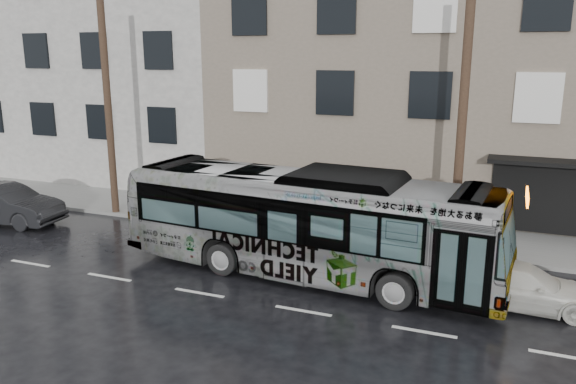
% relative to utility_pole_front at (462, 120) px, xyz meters
% --- Properties ---
extents(ground, '(120.00, 120.00, 0.00)m').
position_rel_utility_pole_front_xyz_m(ground, '(-6.50, -3.30, -4.65)').
color(ground, black).
rests_on(ground, ground).
extents(sidewalk, '(90.00, 3.60, 0.15)m').
position_rel_utility_pole_front_xyz_m(sidewalk, '(-6.50, 1.60, -4.58)').
color(sidewalk, gray).
rests_on(sidewalk, ground).
extents(building_taupe, '(20.00, 12.00, 11.00)m').
position_rel_utility_pole_front_xyz_m(building_taupe, '(-1.50, 9.40, 0.85)').
color(building_taupe, gray).
rests_on(building_taupe, ground).
extents(building_grey, '(26.00, 15.00, 16.00)m').
position_rel_utility_pole_front_xyz_m(building_grey, '(-24.50, 10.90, 3.35)').
color(building_grey, beige).
rests_on(building_grey, ground).
extents(utility_pole_front, '(0.30, 0.30, 9.00)m').
position_rel_utility_pole_front_xyz_m(utility_pole_front, '(0.00, 0.00, 0.00)').
color(utility_pole_front, '#443022').
rests_on(utility_pole_front, sidewalk).
extents(utility_pole_rear, '(0.30, 0.30, 9.00)m').
position_rel_utility_pole_front_xyz_m(utility_pole_rear, '(-14.00, 0.00, 0.00)').
color(utility_pole_rear, '#443022').
rests_on(utility_pole_rear, sidewalk).
extents(sign_post, '(0.06, 0.06, 2.40)m').
position_rel_utility_pole_front_xyz_m(sign_post, '(1.10, 0.00, -3.30)').
color(sign_post, slate).
rests_on(sign_post, sidewalk).
extents(bus, '(12.23, 3.82, 3.35)m').
position_rel_utility_pole_front_xyz_m(bus, '(-4.11, -3.26, -2.97)').
color(bus, '#B2B2B2').
rests_on(bus, ground).
extents(white_sedan, '(4.09, 1.68, 1.19)m').
position_rel_utility_pole_front_xyz_m(white_sedan, '(2.11, -3.32, -4.06)').
color(white_sedan, silver).
rests_on(white_sedan, ground).
extents(dark_sedan, '(4.91, 2.04, 1.58)m').
position_rel_utility_pole_front_xyz_m(dark_sedan, '(-17.36, -2.64, -3.86)').
color(dark_sedan, black).
rests_on(dark_sedan, ground).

